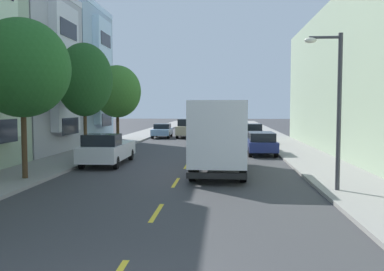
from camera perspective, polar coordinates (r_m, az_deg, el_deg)
The scene contains 16 objects.
ground_plane at distance 35.35m, azimuth 1.11°, elevation -1.23°, with size 160.00×160.00×0.00m, color #38383A.
sidewalk_left at distance 34.51m, azimuth -10.94°, elevation -1.30°, with size 3.20×120.00×0.14m, color gray.
sidewalk_right at distance 33.69m, azimuth 13.06°, elevation -1.46°, with size 3.20×120.00×0.14m, color gray.
lane_centerline_dashes at distance 29.89m, azimuth 0.51°, elevation -2.15°, with size 0.14×47.20×0.01m.
townhouse_fourth_powder_blue at distance 39.67m, azimuth -21.49°, elevation 7.35°, with size 13.77×8.46×11.87m.
street_tree_second at distance 19.00m, azimuth -22.11°, elevation 8.49°, with size 3.96×3.96×6.68m.
street_tree_third at distance 26.22m, azimuth -14.44°, elevation 7.34°, with size 3.37×3.37×6.85m.
street_tree_farthest at distance 33.68m, azimuth -10.13°, elevation 5.91°, with size 3.72×3.72×6.30m.
street_lamp at distance 15.86m, azimuth 18.80°, elevation 4.86°, with size 1.35×0.28×5.62m.
delivery_box_truck at distance 19.74m, azimuth 3.79°, elevation 0.34°, with size 2.57×7.28×3.41m.
parked_sedan_silver at distance 41.33m, azimuth 7.54°, elevation 0.52°, with size 1.84×4.52×1.43m.
parked_pickup_white at distance 23.34m, azimuth -11.49°, elevation -1.89°, with size 2.07×5.33×1.73m.
parked_pickup_charcoal at distance 35.22m, azimuth 8.13°, elevation 0.07°, with size 2.10×5.34×1.73m.
parked_wagon_navy at distance 28.13m, azimuth 9.35°, elevation -0.94°, with size 1.85×4.71×1.50m.
parked_sedan_sky at distance 43.33m, azimuth -4.07°, elevation 0.69°, with size 1.93×4.55×1.43m.
moving_champagne_sedan at distance 43.47m, azimuth -0.66°, elevation 1.03°, with size 1.95×4.80×1.93m.
Camera 1 is at (1.98, -5.16, 3.13)m, focal length 39.18 mm.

